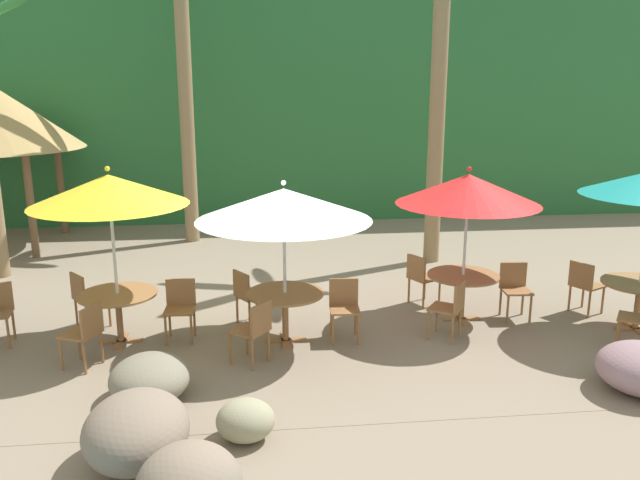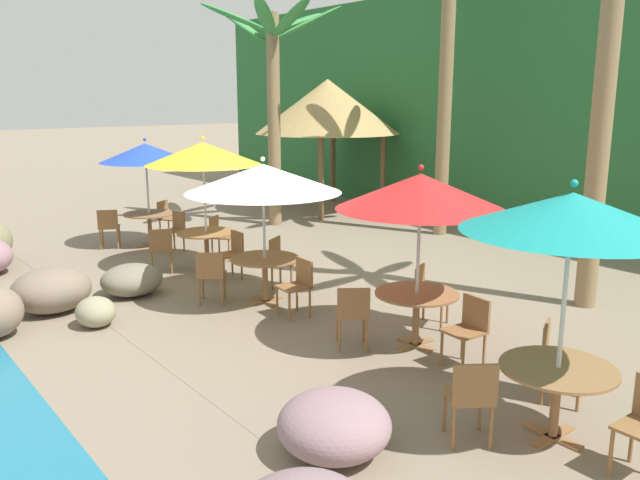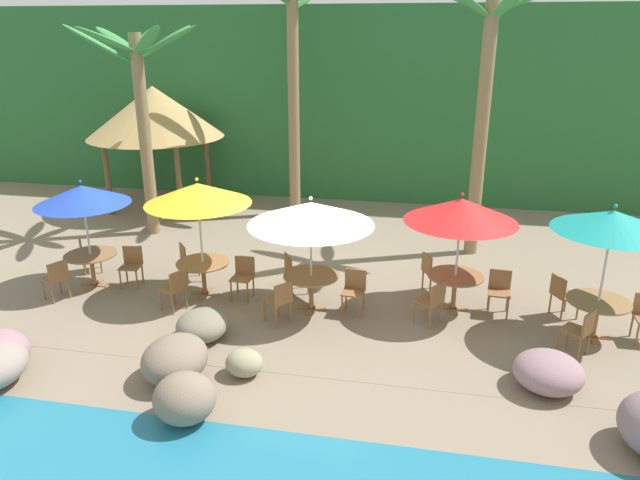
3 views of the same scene
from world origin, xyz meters
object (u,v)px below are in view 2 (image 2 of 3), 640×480
object	(u,v)px
chair_red_inland	(427,291)
dining_table_teal	(557,379)
chair_yellow_seaward	(232,251)
dining_table_blue	(149,219)
umbrella_white	(263,178)
umbrella_yellow	(203,154)
dining_table_red	(417,302)
chair_white_seaward	(298,283)
chair_teal_inland	(555,356)
chair_white_inland	(281,259)
chair_white_left	(211,273)
chair_teal_left	(471,395)
umbrella_red	(420,192)
chair_yellow_inland	(219,234)
palm_tree_second	(447,38)
umbrella_blue	(145,153)
chair_blue_inland	(167,216)
chair_red_seaward	(469,326)
dining_table_white	(265,265)
chair_red_left	(353,312)
chair_blue_seaward	(175,228)
dining_table_yellow	(206,238)
chair_yellow_left	(161,247)
palm_tree_third	(609,34)
palm_tree_nearest	(274,72)
chair_blue_left	(109,226)

from	to	relation	value
chair_red_inland	dining_table_teal	size ratio (longest dim) A/B	0.79
chair_yellow_seaward	dining_table_teal	xyz separation A→B (m)	(6.76, -0.43, 0.10)
dining_table_blue	umbrella_white	size ratio (longest dim) A/B	0.45
umbrella_yellow	dining_table_red	size ratio (longest dim) A/B	2.31
chair_white_seaward	chair_teal_inland	distance (m)	3.99
chair_white_inland	chair_white_left	bearing A→B (deg)	-86.63
dining_table_teal	chair_teal_left	size ratio (longest dim) A/B	1.26
umbrella_red	chair_teal_inland	distance (m)	2.55
chair_yellow_inland	dining_table_red	world-z (taller)	chair_yellow_inland
chair_yellow_inland	palm_tree_second	bearing A→B (deg)	78.06
dining_table_teal	umbrella_blue	bearing A→B (deg)	178.07
chair_blue_inland	chair_yellow_seaward	size ratio (longest dim) A/B	1.00
chair_yellow_inland	chair_red_seaward	bearing A→B (deg)	-2.41
umbrella_red	umbrella_yellow	bearing A→B (deg)	-176.53
dining_table_white	chair_white_left	size ratio (longest dim) A/B	1.26
chair_red_left	chair_blue_seaward	bearing A→B (deg)	174.61
chair_red_seaward	palm_tree_second	size ratio (longest dim) A/B	0.13
dining_table_white	palm_tree_second	distance (m)	7.54
dining_table_yellow	chair_white_inland	distance (m)	1.88
chair_blue_inland	dining_table_teal	xyz separation A→B (m)	(10.69, -1.01, 0.10)
chair_red_left	chair_yellow_left	bearing A→B (deg)	-175.64
dining_table_red	palm_tree_third	world-z (taller)	palm_tree_third
chair_white_seaward	palm_tree_nearest	xyz separation A→B (m)	(-6.08, 3.75, 3.31)
chair_yellow_inland	palm_tree_third	world-z (taller)	palm_tree_third
chair_white_left	umbrella_red	xyz separation A→B (m)	(3.23, 1.27, 1.56)
umbrella_red	palm_tree_nearest	distance (m)	8.82
umbrella_white	dining_table_red	size ratio (longest dim) A/B	2.22
chair_teal_inland	chair_white_inland	bearing A→B (deg)	178.92
chair_blue_left	chair_yellow_inland	world-z (taller)	same
chair_white_inland	dining_table_blue	bearing A→B (deg)	-173.78
dining_table_teal	palm_tree_second	size ratio (longest dim) A/B	0.16
umbrella_blue	palm_tree_third	world-z (taller)	palm_tree_third
dining_table_white	chair_white_left	bearing A→B (deg)	-121.33
chair_blue_seaward	chair_yellow_inland	world-z (taller)	same
umbrella_blue	dining_table_red	xyz separation A→B (m)	(7.68, 0.34, -1.44)
chair_blue_left	chair_white_left	bearing A→B (deg)	-1.56
chair_yellow_inland	chair_red_seaward	xyz separation A→B (m)	(6.59, -0.28, 0.00)
chair_blue_seaward	chair_white_seaward	distance (m)	4.93
dining_table_white	umbrella_red	world-z (taller)	umbrella_red
chair_red_inland	chair_teal_left	world-z (taller)	same
chair_blue_left	chair_teal_left	bearing A→B (deg)	-1.65
chair_blue_inland	chair_yellow_left	bearing A→B (deg)	-27.27
chair_blue_seaward	chair_red_seaward	bearing A→B (deg)	1.20
palm_tree_second	chair_yellow_left	bearing A→B (deg)	-96.71
chair_yellow_inland	dining_table_white	size ratio (longest dim) A/B	0.79
dining_table_yellow	chair_yellow_seaward	xyz separation A→B (m)	(0.85, 0.05, -0.10)
chair_red_left	palm_tree_third	xyz separation A→B (m)	(0.90, 4.08, 3.61)
chair_red_left	palm_tree_second	xyz separation A→B (m)	(-4.18, 6.40, 4.01)
chair_white_left	chair_teal_inland	size ratio (longest dim) A/B	1.00
chair_white_seaward	chair_blue_seaward	bearing A→B (deg)	175.71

